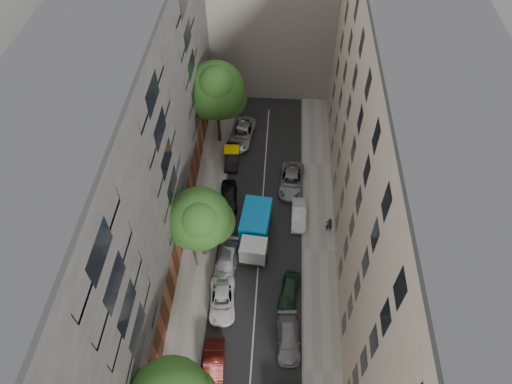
# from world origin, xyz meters

# --- Properties ---
(ground) EXTENTS (120.00, 120.00, 0.00)m
(ground) POSITION_xyz_m (0.00, 0.00, 0.00)
(ground) COLOR #4C4C49
(ground) RESTS_ON ground
(road_surface) EXTENTS (8.00, 44.00, 0.02)m
(road_surface) POSITION_xyz_m (0.00, 0.00, 0.01)
(road_surface) COLOR black
(road_surface) RESTS_ON ground
(sidewalk_left) EXTENTS (3.00, 44.00, 0.15)m
(sidewalk_left) POSITION_xyz_m (-5.50, 0.00, 0.07)
(sidewalk_left) COLOR gray
(sidewalk_left) RESTS_ON ground
(sidewalk_right) EXTENTS (3.00, 44.00, 0.15)m
(sidewalk_right) POSITION_xyz_m (5.50, 0.00, 0.07)
(sidewalk_right) COLOR gray
(sidewalk_right) RESTS_ON ground
(building_left) EXTENTS (8.00, 44.00, 20.00)m
(building_left) POSITION_xyz_m (-11.00, 0.00, 10.00)
(building_left) COLOR #454240
(building_left) RESTS_ON ground
(building_right) EXTENTS (8.00, 44.00, 20.00)m
(building_right) POSITION_xyz_m (11.00, 0.00, 10.00)
(building_right) COLOR #C4AF98
(building_right) RESTS_ON ground
(building_endcap) EXTENTS (18.00, 12.00, 18.00)m
(building_endcap) POSITION_xyz_m (0.00, 28.00, 9.00)
(building_endcap) COLOR slate
(building_endcap) RESTS_ON ground
(tarp_truck) EXTENTS (2.99, 6.40, 2.86)m
(tarp_truck) POSITION_xyz_m (-0.45, 0.90, 1.58)
(tarp_truck) COLOR black
(tarp_truck) RESTS_ON ground
(car_left_1) EXTENTS (1.82, 4.50, 1.45)m
(car_left_1) POSITION_xyz_m (-2.80, -11.40, 0.73)
(car_left_1) COLOR #4E120F
(car_left_1) RESTS_ON ground
(car_left_2) EXTENTS (2.53, 4.76, 1.27)m
(car_left_2) POSITION_xyz_m (-2.80, -5.80, 0.64)
(car_left_2) COLOR silver
(car_left_2) RESTS_ON ground
(car_left_3) EXTENTS (2.58, 5.11, 1.42)m
(car_left_3) POSITION_xyz_m (-2.80, -2.20, 0.71)
(car_left_3) COLOR #B1B2B6
(car_left_3) RESTS_ON ground
(car_left_4) EXTENTS (2.04, 4.25, 1.40)m
(car_left_4) POSITION_xyz_m (-3.37, 5.40, 0.70)
(car_left_4) COLOR black
(car_left_4) RESTS_ON ground
(car_left_5) EXTENTS (1.57, 4.13, 1.35)m
(car_left_5) POSITION_xyz_m (-3.60, 11.00, 0.67)
(car_left_5) COLOR black
(car_left_5) RESTS_ON ground
(car_left_6) EXTENTS (3.22, 5.72, 1.51)m
(car_left_6) POSITION_xyz_m (-2.80, 14.60, 0.75)
(car_left_6) COLOR silver
(car_left_6) RESTS_ON ground
(car_right_1) EXTENTS (2.06, 4.48, 1.27)m
(car_right_1) POSITION_xyz_m (2.80, -8.80, 0.63)
(car_right_1) COLOR slate
(car_right_1) RESTS_ON ground
(car_right_2) EXTENTS (2.10, 3.93, 1.27)m
(car_right_2) POSITION_xyz_m (2.80, -4.60, 0.64)
(car_right_2) COLOR black
(car_right_2) RESTS_ON ground
(car_right_3) EXTENTS (1.41, 3.98, 1.31)m
(car_right_3) POSITION_xyz_m (3.60, 3.60, 0.65)
(car_right_3) COLOR silver
(car_right_3) RESTS_ON ground
(car_right_4) EXTENTS (2.69, 5.31, 1.44)m
(car_right_4) POSITION_xyz_m (2.80, 7.86, 0.72)
(car_right_4) COLOR slate
(car_right_4) RESTS_ON ground
(tree_mid) EXTENTS (5.61, 5.38, 7.98)m
(tree_mid) POSITION_xyz_m (-4.84, -1.10, 5.28)
(tree_mid) COLOR #382619
(tree_mid) RESTS_ON sidewalk_left
(tree_far) EXTENTS (6.19, 6.04, 10.11)m
(tree_far) POSITION_xyz_m (-5.17, 13.89, 6.86)
(tree_far) COLOR #382619
(tree_far) RESTS_ON sidewalk_left
(lamp_post) EXTENTS (0.36, 0.36, 6.56)m
(lamp_post) POSITION_xyz_m (-5.44, -2.24, 4.18)
(lamp_post) COLOR #1B5F2B
(lamp_post) RESTS_ON sidewalk_left
(pedestrian) EXTENTS (0.69, 0.48, 1.81)m
(pedestrian) POSITION_xyz_m (6.40, 2.28, 1.06)
(pedestrian) COLOR black
(pedestrian) RESTS_ON sidewalk_right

